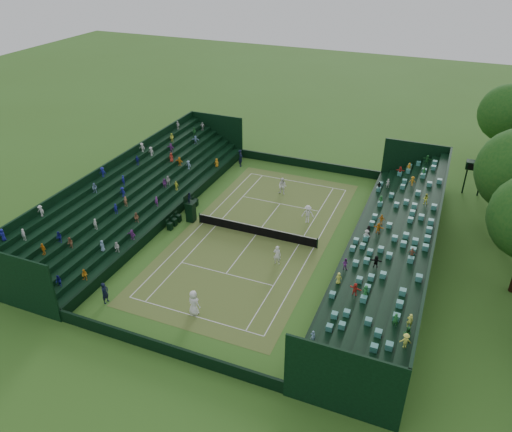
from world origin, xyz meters
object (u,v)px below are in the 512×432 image
Objects in this scene: tennis_net at (256,230)px; player_near_west at (194,303)px; player_near_east at (277,255)px; player_far_west at (282,186)px; player_far_east at (308,214)px; umpire_chair at (190,209)px.

tennis_net is 5.77× the size of player_near_west.
player_near_east is (3.34, -3.50, 0.36)m from tennis_net.
player_far_west is at bearing -75.65° from player_near_east.
player_near_west is 8.80m from player_near_east.
player_far_west is (-0.52, 8.52, 0.39)m from tennis_net.
tennis_net is at bearing -146.04° from player_far_east.
player_far_west is at bearing 119.25° from player_far_east.
player_far_east is (4.18, -4.57, -0.01)m from player_far_west.
tennis_net is 8.55m from player_far_west.
player_far_west is at bearing 54.09° from umpire_chair.
umpire_chair reaches higher than player_far_east.
umpire_chair is 10.64m from player_near_east.
umpire_chair reaches higher than player_near_east.
player_far_west is (6.18, 8.54, -0.38)m from umpire_chair.
player_far_west reaches higher than player_near_east.
player_far_west is (-3.86, 12.02, 0.03)m from player_near_east.
umpire_chair is 10.55m from player_far_west.
player_near_west is (6.65, -11.61, -0.28)m from umpire_chair.
umpire_chair reaches higher than player_near_west.
player_far_east is (3.66, 3.95, 0.38)m from tennis_net.
umpire_chair is (-6.70, -0.01, 0.77)m from tennis_net.
player_far_east is at bearing 47.17° from tennis_net.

